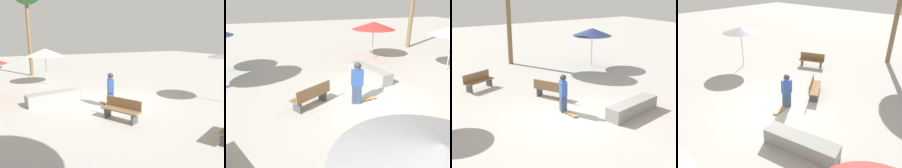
{
  "view_description": "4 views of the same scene",
  "coord_description": "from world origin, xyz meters",
  "views": [
    {
      "loc": [
        4.23,
        9.4,
        3.19
      ],
      "look_at": [
        0.3,
        0.99,
        1.17
      ],
      "focal_mm": 35.0,
      "sensor_mm": 36.0,
      "label": 1
    },
    {
      "loc": [
        -6.54,
        3.87,
        3.77
      ],
      "look_at": [
        0.67,
        1.2,
        0.67
      ],
      "focal_mm": 35.0,
      "sensor_mm": 36.0,
      "label": 2
    },
    {
      "loc": [
        -6.05,
        -9.68,
        5.05
      ],
      "look_at": [
        0.1,
        0.38,
        1.28
      ],
      "focal_mm": 50.0,
      "sensor_mm": 36.0,
      "label": 3
    },
    {
      "loc": [
        5.99,
        -5.56,
        5.4
      ],
      "look_at": [
        0.13,
        0.92,
        1.0
      ],
      "focal_mm": 35.0,
      "sensor_mm": 36.0,
      "label": 4
    }
  ],
  "objects": [
    {
      "name": "shade_umbrella_grey",
      "position": [
        -5.33,
        2.39,
        2.35
      ],
      "size": [
        2.19,
        2.19,
        2.51
      ],
      "color": "#B7B7BC",
      "rests_on": "ground_plane"
    },
    {
      "name": "bench_far",
      "position": [
        -1.93,
        5.31,
        0.43
      ],
      "size": [
        1.65,
        1.02,
        0.85
      ],
      "rotation": [
        0.0,
        0.0,
        3.54
      ],
      "color": "#47474C",
      "rests_on": "ground_plane"
    },
    {
      "name": "skateboard",
      "position": [
        0.25,
        0.15,
        0.06
      ],
      "size": [
        0.28,
        0.82,
        0.07
      ],
      "rotation": [
        0.0,
        0.0,
        4.81
      ],
      "color": "#B7844C",
      "rests_on": "ground_plane"
    },
    {
      "name": "skater_main",
      "position": [
        0.2,
        0.62,
        0.86
      ],
      "size": [
        0.33,
        0.47,
        1.6
      ],
      "rotation": [
        0.0,
        0.0,
        4.46
      ],
      "color": "#38476B",
      "rests_on": "ground_plane"
    },
    {
      "name": "ground_plane",
      "position": [
        0.0,
        0.0,
        0.0
      ],
      "size": [
        60.0,
        60.0,
        0.0
      ],
      "primitive_type": "plane",
      "color": "#B2AFA8"
    },
    {
      "name": "concrete_ledge",
      "position": [
        2.45,
        -1.1,
        0.28
      ],
      "size": [
        2.72,
        1.16,
        0.56
      ],
      "rotation": [
        0.0,
        0.0,
        0.2
      ],
      "color": "gray",
      "rests_on": "ground_plane"
    },
    {
      "name": "bench_near",
      "position": [
        0.5,
        2.28,
        0.43
      ],
      "size": [
        1.16,
        1.61,
        0.85
      ],
      "rotation": [
        0.0,
        0.0,
        5.22
      ],
      "color": "#47474C",
      "rests_on": "ground_plane"
    }
  ]
}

